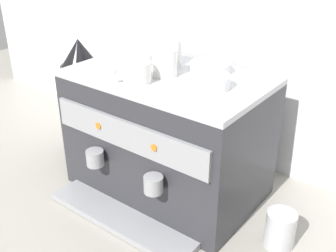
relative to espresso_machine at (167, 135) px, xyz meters
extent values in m
plane|color=#9E998E|center=(0.00, 0.00, -0.21)|extent=(4.00, 4.00, 0.00)
cube|color=silver|center=(0.00, 0.34, 0.35)|extent=(2.80, 0.03, 1.11)
cube|color=#2D2D33|center=(0.00, 0.00, -0.01)|extent=(0.62, 0.38, 0.40)
cube|color=#B7B7BC|center=(0.00, 0.00, 0.20)|extent=(0.62, 0.38, 0.02)
cube|color=#939399|center=(0.00, -0.19, 0.08)|extent=(0.57, 0.01, 0.09)
cylinder|color=orange|center=(-0.11, -0.20, 0.08)|extent=(0.02, 0.01, 0.02)
cylinder|color=orange|center=(0.11, -0.20, 0.08)|extent=(0.02, 0.01, 0.02)
cube|color=#939399|center=(0.00, -0.24, -0.19)|extent=(0.53, 0.12, 0.02)
cylinder|color=#939399|center=(-0.12, -0.22, -0.03)|extent=(0.06, 0.06, 0.05)
cylinder|color=#939399|center=(0.12, -0.22, -0.03)|extent=(0.06, 0.06, 0.05)
cylinder|color=white|center=(-0.05, 0.09, 0.25)|extent=(0.06, 0.06, 0.08)
torus|color=white|center=(-0.08, 0.12, 0.25)|extent=(0.05, 0.05, 0.06)
cylinder|color=white|center=(0.00, -0.01, 0.25)|extent=(0.07, 0.07, 0.08)
torus|color=white|center=(-0.02, 0.04, 0.25)|extent=(0.04, 0.06, 0.06)
cylinder|color=white|center=(-0.03, -0.10, 0.24)|extent=(0.08, 0.08, 0.06)
torus|color=white|center=(-0.07, -0.14, 0.24)|extent=(0.05, 0.04, 0.05)
cylinder|color=white|center=(-0.16, 0.03, 0.23)|extent=(0.12, 0.12, 0.03)
cylinder|color=white|center=(-0.16, 0.03, 0.21)|extent=(0.07, 0.07, 0.01)
cylinder|color=white|center=(0.09, 0.10, 0.23)|extent=(0.12, 0.12, 0.03)
cylinder|color=white|center=(0.09, 0.10, 0.21)|extent=(0.07, 0.07, 0.01)
cylinder|color=white|center=(0.17, -0.01, 0.23)|extent=(0.10, 0.10, 0.04)
cylinder|color=white|center=(0.17, -0.01, 0.22)|extent=(0.06, 0.06, 0.01)
cylinder|color=#333338|center=(-0.45, 0.04, -0.03)|extent=(0.15, 0.15, 0.35)
cone|color=black|center=(-0.45, 0.04, 0.19)|extent=(0.14, 0.14, 0.10)
cylinder|color=#B7B7BC|center=(0.43, -0.03, -0.15)|extent=(0.09, 0.09, 0.11)
camera|label=1|loc=(0.72, -0.94, 0.63)|focal=43.34mm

